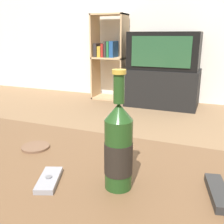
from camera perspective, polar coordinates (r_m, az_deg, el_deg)
name	(u,v)px	position (r m, az deg, el deg)	size (l,w,h in m)	color
coffee_table	(64,199)	(0.79, -10.45, -18.13)	(1.21, 0.68, 0.50)	brown
tv_stand	(162,87)	(3.36, 10.92, 5.27)	(0.87, 0.50, 0.46)	black
television	(164,51)	(3.30, 11.34, 12.94)	(0.83, 0.47, 0.44)	black
bookshelf	(109,55)	(3.64, -0.74, 12.22)	(0.45, 0.30, 1.13)	tan
beer_bottle	(119,148)	(0.64, 1.43, -7.76)	(0.07, 0.07, 0.30)	#1E4219
cell_phone	(49,180)	(0.72, -13.55, -14.16)	(0.09, 0.13, 0.02)	gray
remote_control	(218,193)	(0.70, 22.10, -15.94)	(0.07, 0.15, 0.02)	#282828
coaster	(36,147)	(0.93, -16.30, -7.31)	(0.09, 0.09, 0.01)	brown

